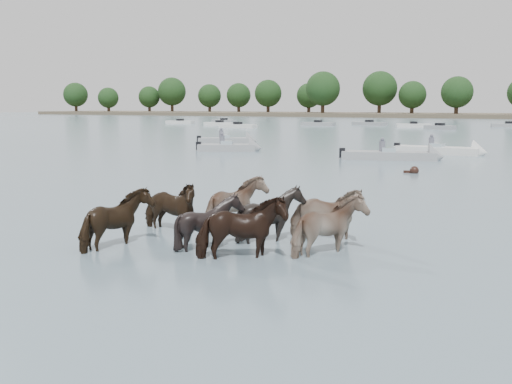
% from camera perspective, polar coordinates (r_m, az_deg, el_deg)
% --- Properties ---
extents(ground, '(400.00, 400.00, 0.00)m').
position_cam_1_polar(ground, '(12.85, -12.29, -6.30)').
color(ground, slate).
rests_on(ground, ground).
extents(shoreline, '(160.00, 30.00, 1.00)m').
position_cam_1_polar(shoreline, '(177.61, 0.84, 7.77)').
color(shoreline, '#4C4233').
rests_on(shoreline, ground).
extents(pony_herd, '(6.23, 4.84, 1.62)m').
position_cam_1_polar(pony_herd, '(13.67, -1.99, -2.82)').
color(pony_herd, black).
rests_on(pony_herd, ground).
extents(swimming_pony, '(0.72, 0.44, 0.44)m').
position_cam_1_polar(swimming_pony, '(28.78, 15.36, 2.03)').
color(swimming_pony, black).
rests_on(swimming_pony, ground).
extents(motorboat_a, '(4.80, 3.31, 1.92)m').
position_cam_1_polar(motorboat_a, '(41.21, -1.92, 4.43)').
color(motorboat_a, gray).
rests_on(motorboat_a, ground).
extents(motorboat_b, '(6.22, 3.10, 1.92)m').
position_cam_1_polar(motorboat_b, '(35.70, 14.31, 3.50)').
color(motorboat_b, gray).
rests_on(motorboat_b, ground).
extents(motorboat_c, '(6.17, 1.98, 1.92)m').
position_cam_1_polar(motorboat_c, '(40.41, 18.66, 3.89)').
color(motorboat_c, silver).
rests_on(motorboat_c, ground).
extents(motorboat_f, '(5.16, 3.61, 1.92)m').
position_cam_1_polar(motorboat_f, '(49.27, -2.21, 5.12)').
color(motorboat_f, gray).
rests_on(motorboat_f, ground).
extents(distant_flotilla, '(103.09, 27.56, 0.93)m').
position_cam_1_polar(distant_flotilla, '(85.88, 20.64, 6.11)').
color(distant_flotilla, silver).
rests_on(distant_flotilla, ground).
extents(treeline, '(149.62, 22.16, 12.52)m').
position_cam_1_polar(treeline, '(176.10, 1.00, 9.80)').
color(treeline, '#382619').
rests_on(treeline, ground).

